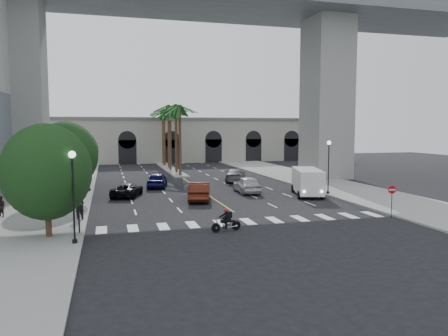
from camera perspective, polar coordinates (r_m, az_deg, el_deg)
ground at (r=32.56m, az=2.31°, el=-6.45°), size 140.00×140.00×0.00m
sidewalk_left at (r=46.23m, az=-21.70°, el=-3.22°), size 8.00×100.00×0.15m
sidewalk_right at (r=52.03m, az=13.24°, el=-2.07°), size 8.00×100.00×0.15m
median at (r=69.39m, az=-7.06°, el=-0.13°), size 2.00×24.00×0.20m
pier_building at (r=85.99m, az=-8.67°, el=3.68°), size 71.00×10.50×8.50m
bridge at (r=55.29m, az=-1.18°, el=17.72°), size 75.00×13.00×26.00m
palm_a at (r=59.24m, az=-5.81°, el=7.67°), size 3.20×3.20×10.30m
palm_b at (r=63.22m, az=-6.31°, el=7.77°), size 3.20×3.20×10.60m
palm_c at (r=67.11m, az=-7.08°, el=7.22°), size 3.20×3.20×10.10m
palm_d at (r=71.15m, az=-7.26°, el=7.70°), size 3.20×3.20×10.90m
palm_e at (r=75.06m, az=-7.86°, el=7.22°), size 3.20×3.20×10.40m
palm_f at (r=79.07m, az=-8.01°, el=7.32°), size 3.20×3.20×10.70m
street_tree_near at (r=27.77m, az=-22.16°, el=-0.48°), size 5.20×5.20×6.89m
street_tree_mid at (r=40.65m, az=-19.91°, el=1.58°), size 5.44×5.44×7.21m
street_tree_far at (r=52.61m, az=-18.80°, el=2.05°), size 5.04×5.04×6.68m
lamp_post_left_near at (r=25.72m, az=-19.11°, el=-2.61°), size 0.40×0.40×5.35m
lamp_post_left_far at (r=46.59m, az=-17.29°, el=0.87°), size 0.40×0.40×5.35m
lamp_post_right at (r=43.88m, az=13.50°, el=0.70°), size 0.40×0.40×5.35m
traffic_signal_near at (r=28.29m, az=-18.50°, el=-3.35°), size 0.25×0.18×3.65m
traffic_signal_far at (r=32.24m, az=-18.08°, el=-2.30°), size 0.25×0.18×3.65m
motorcycle_rider at (r=28.17m, az=0.40°, el=-6.91°), size 2.04×0.65×1.49m
car_a at (r=44.46m, az=3.01°, el=-2.16°), size 2.21×5.11×1.72m
car_b at (r=39.77m, az=-3.23°, el=-3.05°), size 3.00×5.48×1.71m
car_c at (r=42.92m, az=-12.54°, el=-2.80°), size 3.60×5.31×1.35m
car_d at (r=53.28m, az=1.50°, el=-0.97°), size 4.07×6.00×1.61m
car_e at (r=48.90m, az=-8.72°, el=-1.55°), size 2.98×5.28×1.69m
cargo_van at (r=43.27m, az=10.85°, el=-1.67°), size 3.88×6.49×2.60m
pedestrian_a at (r=32.66m, az=-18.34°, el=-4.87°), size 0.73×0.60×1.73m
pedestrian_b at (r=35.54m, az=-27.17°, el=-4.51°), size 0.97×0.94×1.57m
do_not_enter_sign at (r=34.16m, az=21.09°, el=-3.28°), size 0.58×0.18×2.41m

